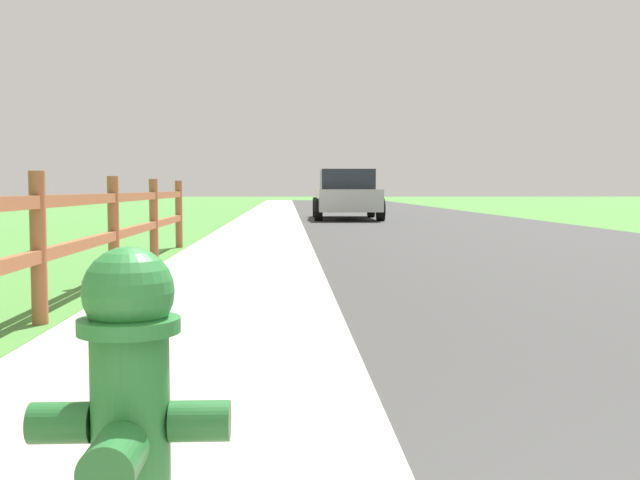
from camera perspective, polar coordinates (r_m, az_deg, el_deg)
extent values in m
plane|color=#4A883B|center=(25.74, -1.59, 1.79)|extent=(120.00, 120.00, 0.00)
cube|color=#393939|center=(28.01, 5.53, 1.95)|extent=(7.00, 66.00, 0.01)
cube|color=#C0A39E|center=(27.85, -7.84, 1.92)|extent=(6.00, 66.00, 0.01)
cube|color=#4A883B|center=(28.03, -10.90, 1.91)|extent=(5.00, 66.00, 0.00)
cylinder|color=#287233|center=(1.94, -13.97, -15.02)|extent=(0.19, 0.19, 0.64)
cylinder|color=#287233|center=(1.86, -14.12, -6.23)|extent=(0.24, 0.24, 0.03)
sphere|color=#287233|center=(1.85, -14.16, -3.81)|extent=(0.22, 0.22, 0.22)
cube|color=#22612B|center=(1.84, -14.20, -1.64)|extent=(0.04, 0.04, 0.04)
cylinder|color=#22612B|center=(1.96, -18.85, -12.84)|extent=(0.14, 0.10, 0.10)
cylinder|color=#22612B|center=(1.89, -8.98, -13.25)|extent=(0.14, 0.10, 0.10)
cylinder|color=#22612B|center=(1.76, -15.18, -15.73)|extent=(0.12, 0.17, 0.12)
cylinder|color=#935A36|center=(5.57, -20.34, -0.60)|extent=(0.11, 0.11, 1.06)
cylinder|color=#935A36|center=(7.75, -15.21, 0.71)|extent=(0.11, 0.11, 1.06)
cylinder|color=#935A36|center=(9.98, -12.35, 1.43)|extent=(0.11, 0.11, 1.06)
cylinder|color=#935A36|center=(12.22, -10.53, 1.89)|extent=(0.11, 0.11, 1.06)
cube|color=#935A36|center=(6.66, -17.34, -0.30)|extent=(0.07, 11.36, 0.09)
cube|color=#935A36|center=(6.64, -17.41, 2.91)|extent=(0.07, 11.36, 0.09)
cube|color=#B7BABF|center=(23.47, 1.99, 3.04)|extent=(1.88, 4.75, 0.64)
cube|color=#1E232B|center=(23.37, 2.01, 4.55)|extent=(1.62, 2.10, 0.60)
cylinder|color=black|center=(22.10, 4.56, 2.28)|extent=(0.23, 0.66, 0.65)
cylinder|color=black|center=(21.98, -0.12, 2.28)|extent=(0.23, 0.66, 0.65)
cylinder|color=black|center=(25.01, 3.84, 2.47)|extent=(0.23, 0.66, 0.65)
cylinder|color=black|center=(24.90, -0.29, 2.47)|extent=(0.23, 0.66, 0.65)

